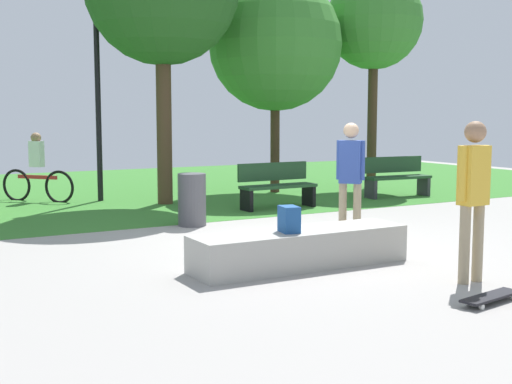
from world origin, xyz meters
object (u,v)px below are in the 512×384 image
(tree_leaning_ash, at_px, (374,22))
(park_bench_near_lamppost, at_px, (277,184))
(lamp_post, at_px, (97,79))
(trash_bin, at_px, (192,200))
(backpack_on_ledge, at_px, (289,219))
(skateboard_by_ledge, at_px, (491,297))
(park_bench_center_lawn, at_px, (396,176))
(cyclist_on_bicycle, at_px, (37,172))
(skater_watching, at_px, (350,171))
(concrete_ledge, at_px, (300,248))
(tree_slender_maple, at_px, (275,44))
(skater_performing_trick, at_px, (473,188))

(tree_leaning_ash, bearing_deg, park_bench_near_lamppost, -152.31)
(lamp_post, distance_m, trash_bin, 4.59)
(backpack_on_ledge, relative_size, tree_leaning_ash, 0.06)
(skateboard_by_ledge, height_order, park_bench_center_lawn, park_bench_center_lawn)
(park_bench_center_lawn, height_order, cyclist_on_bicycle, cyclist_on_bicycle)
(park_bench_center_lawn, bearing_deg, skateboard_by_ledge, -124.60)
(skater_watching, relative_size, park_bench_center_lawn, 1.08)
(concrete_ledge, bearing_deg, park_bench_near_lamppost, 62.43)
(tree_slender_maple, bearing_deg, backpack_on_ledge, -119.45)
(tree_slender_maple, distance_m, lamp_post, 4.29)
(tree_leaning_ash, bearing_deg, lamp_post, 174.24)
(lamp_post, xyz_separation_m, trash_bin, (0.41, -4.01, -2.19))
(lamp_post, bearing_deg, park_bench_near_lamppost, -45.99)
(concrete_ledge, distance_m, cyclist_on_bicycle, 8.24)
(backpack_on_ledge, height_order, lamp_post, lamp_post)
(skater_performing_trick, bearing_deg, concrete_ledge, 127.74)
(skateboard_by_ledge, relative_size, tree_leaning_ash, 0.15)
(park_bench_center_lawn, height_order, tree_slender_maple, tree_slender_maple)
(backpack_on_ledge, xyz_separation_m, skater_performing_trick, (1.44, -1.54, 0.45))
(tree_leaning_ash, bearing_deg, skateboard_by_ledge, -122.35)
(concrete_ledge, distance_m, tree_slender_maple, 8.73)
(park_bench_near_lamppost, height_order, trash_bin, park_bench_near_lamppost)
(skateboard_by_ledge, bearing_deg, lamp_post, 96.49)
(backpack_on_ledge, height_order, park_bench_center_lawn, park_bench_center_lawn)
(skater_performing_trick, xyz_separation_m, tree_leaning_ash, (5.32, 8.41, 3.11))
(skater_performing_trick, height_order, trash_bin, skater_performing_trick)
(skater_watching, bearing_deg, skater_performing_trick, -98.41)
(concrete_ledge, height_order, cyclist_on_bicycle, cyclist_on_bicycle)
(concrete_ledge, xyz_separation_m, cyclist_on_bicycle, (-1.55, 8.08, 0.40))
(skateboard_by_ledge, relative_size, lamp_post, 0.19)
(lamp_post, bearing_deg, concrete_ledge, -87.43)
(concrete_ledge, xyz_separation_m, trash_bin, (0.08, 3.50, 0.22))
(concrete_ledge, height_order, tree_leaning_ash, tree_leaning_ash)
(skater_watching, bearing_deg, concrete_ledge, -144.19)
(tree_slender_maple, bearing_deg, park_bench_near_lamppost, -119.93)
(skateboard_by_ledge, height_order, park_bench_near_lamppost, park_bench_near_lamppost)
(backpack_on_ledge, bearing_deg, park_bench_center_lawn, -39.56)
(skateboard_by_ledge, relative_size, park_bench_near_lamppost, 0.51)
(concrete_ledge, distance_m, park_bench_near_lamppost, 5.25)
(skater_watching, xyz_separation_m, trash_bin, (-1.57, 2.31, -0.59))
(park_bench_near_lamppost, relative_size, cyclist_on_bicycle, 1.06)
(backpack_on_ledge, bearing_deg, skater_watching, -45.52)
(park_bench_near_lamppost, bearing_deg, skater_performing_trick, -100.79)
(skater_performing_trick, bearing_deg, park_bench_near_lamppost, 79.21)
(skateboard_by_ledge, distance_m, tree_leaning_ash, 11.55)
(concrete_ledge, bearing_deg, cyclist_on_bicycle, 100.83)
(concrete_ledge, distance_m, lamp_post, 7.89)
(backpack_on_ledge, relative_size, trash_bin, 0.36)
(backpack_on_ledge, bearing_deg, skater_performing_trick, -126.39)
(tree_leaning_ash, bearing_deg, park_bench_center_lawn, -112.34)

